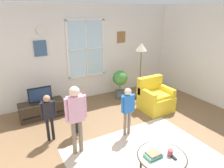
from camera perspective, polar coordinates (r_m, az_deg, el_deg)
The scene contains 16 objects.
ground_plane at distance 4.18m, azimuth 6.76°, elevation -17.89°, with size 6.84×6.31×0.02m, color brown.
back_wall at distance 6.01m, azimuth -9.25°, elevation 8.52°, with size 6.24×0.17×2.76m.
area_rug at distance 4.01m, azimuth 8.89°, elevation -19.66°, with size 2.65×1.95×0.01m, color #C6B29E.
tv_stand at distance 5.42m, azimuth -19.13°, elevation -6.81°, with size 1.07×0.42×0.41m.
television at distance 5.26m, azimuth -19.62°, elevation -2.81°, with size 0.55×0.08×0.39m.
armchair at distance 5.58m, azimuth 12.02°, elevation -3.97°, with size 0.76×0.74×0.87m.
coffee_table at distance 3.47m, azimuth 13.81°, elevation -19.28°, with size 0.78×0.78×0.41m.
book_stack at distance 3.39m, azimuth 11.55°, elevation -18.86°, with size 0.27×0.18×0.08m.
cup at distance 3.46m, azimuth 16.04°, elevation -18.08°, with size 0.08×0.08×0.10m, color #BF3F3F.
remote_near_books at distance 3.46m, azimuth 16.78°, elevation -19.02°, with size 0.04×0.14×0.02m, color black.
person_blue_shirt at distance 4.24m, azimuth 4.39°, elevation -6.30°, with size 0.32×0.15×1.07m.
person_red_shirt at distance 4.37m, azimuth -9.79°, elevation -5.83°, with size 0.32×0.14×1.06m.
person_black_shirt at distance 4.26m, azimuth -17.47°, elevation -7.72°, with size 0.30×0.14×1.01m.
person_pink_shirt at distance 3.68m, azimuth -10.16°, elevation -7.97°, with size 0.40×0.18×1.33m.
potted_plant_by_window at distance 6.13m, azimuth 2.26°, elevation 0.82°, with size 0.45×0.45×0.86m.
floor_lamp at distance 5.86m, azimuth 8.25°, elevation 8.67°, with size 0.32×0.32×1.70m.
Camera 1 is at (-2.01, -2.63, 2.54)m, focal length 32.49 mm.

